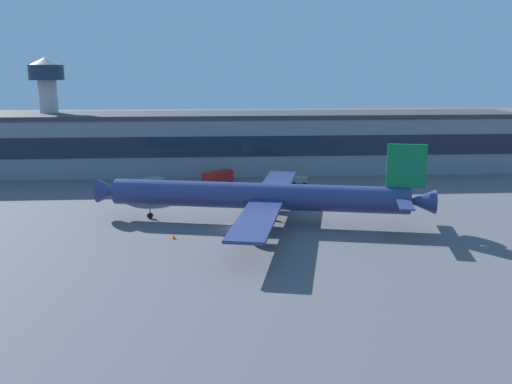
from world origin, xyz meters
TOP-DOWN VIEW (x-y plane):
  - ground_plane at (0.00, 0.00)m, footprint 600.00×600.00m
  - terminal_building at (0.00, 57.75)m, footprint 160.82×20.00m
  - airliner at (5.76, 3.21)m, footprint 62.30×54.22m
  - control_tower at (-48.33, 61.70)m, footprint 9.37×9.37m
  - baggage_tug at (17.92, 38.27)m, footprint 4.03×2.98m
  - fuel_truck at (-2.21, 38.86)m, footprint 7.84×7.99m
  - pushback_tractor at (-18.03, 40.46)m, footprint 5.24×3.55m
  - traffic_cone_0 at (-10.05, -5.59)m, footprint 0.56×0.56m

SIDE VIEW (x-z plane):
  - ground_plane at x=0.00m, z-range 0.00..0.00m
  - traffic_cone_0 at x=-10.05m, z-range 0.00..0.71m
  - pushback_tractor at x=-18.03m, z-range 0.17..1.92m
  - baggage_tug at x=17.92m, z-range 0.16..2.01m
  - fuel_truck at x=-2.21m, z-range 0.21..3.56m
  - airliner at x=5.76m, z-range -2.53..12.77m
  - terminal_building at x=0.00m, z-range 0.02..16.17m
  - control_tower at x=-48.33m, z-range 3.89..34.93m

